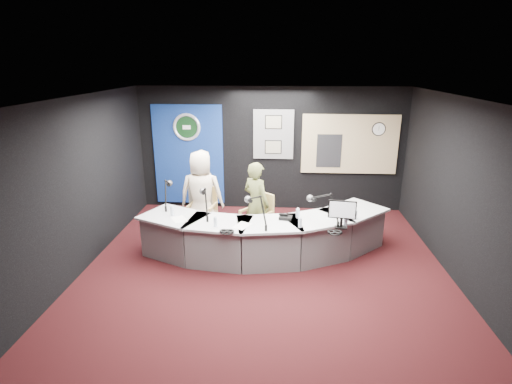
# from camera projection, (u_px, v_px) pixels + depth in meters

# --- Properties ---
(ground) EXTENTS (6.00, 6.00, 0.00)m
(ground) POSITION_uv_depth(u_px,v_px,m) (265.00, 270.00, 6.65)
(ground) COLOR black
(ground) RESTS_ON ground
(ceiling) EXTENTS (6.00, 6.00, 0.02)m
(ceiling) POSITION_uv_depth(u_px,v_px,m) (266.00, 98.00, 5.78)
(ceiling) COLOR silver
(ceiling) RESTS_ON ground
(wall_back) EXTENTS (6.00, 0.02, 2.80)m
(wall_back) POSITION_uv_depth(u_px,v_px,m) (271.00, 150.00, 9.06)
(wall_back) COLOR black
(wall_back) RESTS_ON ground
(wall_front) EXTENTS (6.00, 0.02, 2.80)m
(wall_front) POSITION_uv_depth(u_px,v_px,m) (251.00, 298.00, 3.37)
(wall_front) COLOR black
(wall_front) RESTS_ON ground
(wall_left) EXTENTS (0.02, 6.00, 2.80)m
(wall_left) POSITION_uv_depth(u_px,v_px,m) (79.00, 186.00, 6.40)
(wall_left) COLOR black
(wall_left) RESTS_ON ground
(wall_right) EXTENTS (0.02, 6.00, 2.80)m
(wall_right) POSITION_uv_depth(u_px,v_px,m) (464.00, 194.00, 6.03)
(wall_right) COLOR black
(wall_right) RESTS_ON ground
(broadcast_desk) EXTENTS (4.50, 1.90, 0.75)m
(broadcast_desk) POSITION_uv_depth(u_px,v_px,m) (264.00, 235.00, 7.06)
(broadcast_desk) COLOR #B1B3B6
(broadcast_desk) RESTS_ON ground
(backdrop_panel) EXTENTS (1.60, 0.05, 2.30)m
(backdrop_panel) POSITION_uv_depth(u_px,v_px,m) (189.00, 155.00, 9.19)
(backdrop_panel) COLOR navy
(backdrop_panel) RESTS_ON wall_back
(agency_seal) EXTENTS (0.63, 0.07, 0.63)m
(agency_seal) POSITION_uv_depth(u_px,v_px,m) (187.00, 127.00, 8.95)
(agency_seal) COLOR silver
(agency_seal) RESTS_ON backdrop_panel
(seal_center) EXTENTS (0.48, 0.01, 0.48)m
(seal_center) POSITION_uv_depth(u_px,v_px,m) (187.00, 127.00, 8.96)
(seal_center) COLOR black
(seal_center) RESTS_ON backdrop_panel
(pinboard) EXTENTS (0.90, 0.04, 1.10)m
(pinboard) POSITION_uv_depth(u_px,v_px,m) (273.00, 135.00, 8.92)
(pinboard) COLOR slate
(pinboard) RESTS_ON wall_back
(framed_photo_upper) EXTENTS (0.34, 0.02, 0.27)m
(framed_photo_upper) POSITION_uv_depth(u_px,v_px,m) (274.00, 122.00, 8.80)
(framed_photo_upper) COLOR #7D765B
(framed_photo_upper) RESTS_ON pinboard
(framed_photo_lower) EXTENTS (0.34, 0.02, 0.27)m
(framed_photo_lower) POSITION_uv_depth(u_px,v_px,m) (273.00, 147.00, 8.98)
(framed_photo_lower) COLOR #7D765B
(framed_photo_lower) RESTS_ON pinboard
(booth_window_frame) EXTENTS (2.12, 0.06, 1.32)m
(booth_window_frame) POSITION_uv_depth(u_px,v_px,m) (350.00, 144.00, 8.88)
(booth_window_frame) COLOR tan
(booth_window_frame) RESTS_ON wall_back
(booth_glow) EXTENTS (2.00, 0.02, 1.20)m
(booth_glow) POSITION_uv_depth(u_px,v_px,m) (350.00, 144.00, 8.87)
(booth_glow) COLOR #F5E69B
(booth_glow) RESTS_ON booth_window_frame
(equipment_rack) EXTENTS (0.55, 0.02, 0.75)m
(equipment_rack) POSITION_uv_depth(u_px,v_px,m) (329.00, 151.00, 8.92)
(equipment_rack) COLOR black
(equipment_rack) RESTS_ON booth_window_frame
(wall_clock) EXTENTS (0.28, 0.01, 0.28)m
(wall_clock) POSITION_uv_depth(u_px,v_px,m) (379.00, 129.00, 8.70)
(wall_clock) COLOR white
(wall_clock) RESTS_ON booth_window_frame
(armchair_left) EXTENTS (0.56, 0.56, 0.87)m
(armchair_left) POSITION_uv_depth(u_px,v_px,m) (202.00, 214.00, 7.86)
(armchair_left) COLOR tan
(armchair_left) RESTS_ON ground
(armchair_right) EXTENTS (0.71, 0.71, 0.89)m
(armchair_right) POSITION_uv_depth(u_px,v_px,m) (256.00, 221.00, 7.52)
(armchair_right) COLOR tan
(armchair_right) RESTS_ON ground
(draped_jacket) EXTENTS (0.51, 0.18, 0.70)m
(draped_jacket) POSITION_uv_depth(u_px,v_px,m) (201.00, 201.00, 8.05)
(draped_jacket) COLOR gray
(draped_jacket) RESTS_ON armchair_left
(person_man) EXTENTS (0.85, 0.56, 1.72)m
(person_man) POSITION_uv_depth(u_px,v_px,m) (202.00, 194.00, 7.73)
(person_man) COLOR beige
(person_man) RESTS_ON ground
(person_woman) EXTENTS (0.69, 0.66, 1.58)m
(person_woman) POSITION_uv_depth(u_px,v_px,m) (256.00, 204.00, 7.41)
(person_woman) COLOR #606735
(person_woman) RESTS_ON ground
(computer_monitor) EXTENTS (0.41, 0.09, 0.28)m
(computer_monitor) POSITION_uv_depth(u_px,v_px,m) (342.00, 209.00, 6.33)
(computer_monitor) COLOR black
(computer_monitor) RESTS_ON broadcast_desk
(desk_phone) EXTENTS (0.24, 0.20, 0.05)m
(desk_phone) POSITION_uv_depth(u_px,v_px,m) (286.00, 218.00, 6.78)
(desk_phone) COLOR black
(desk_phone) RESTS_ON broadcast_desk
(headphones_near) EXTENTS (0.23, 0.23, 0.04)m
(headphones_near) POSITION_uv_depth(u_px,v_px,m) (335.00, 232.00, 6.23)
(headphones_near) COLOR black
(headphones_near) RESTS_ON broadcast_desk
(headphones_far) EXTENTS (0.23, 0.23, 0.04)m
(headphones_far) POSITION_uv_depth(u_px,v_px,m) (227.00, 231.00, 6.26)
(headphones_far) COLOR black
(headphones_far) RESTS_ON broadcast_desk
(paper_stack) EXTENTS (0.34, 0.37, 0.00)m
(paper_stack) POSITION_uv_depth(u_px,v_px,m) (179.00, 219.00, 6.77)
(paper_stack) COLOR white
(paper_stack) RESTS_ON broadcast_desk
(notepad) EXTENTS (0.33, 0.37, 0.00)m
(notepad) POSITION_uv_depth(u_px,v_px,m) (242.00, 226.00, 6.51)
(notepad) COLOR white
(notepad) RESTS_ON broadcast_desk
(boom_mic_a) EXTENTS (0.20, 0.73, 0.60)m
(boom_mic_a) POSITION_uv_depth(u_px,v_px,m) (167.00, 190.00, 7.33)
(boom_mic_a) COLOR black
(boom_mic_a) RESTS_ON broadcast_desk
(boom_mic_b) EXTENTS (0.30, 0.71, 0.60)m
(boom_mic_b) POSITION_uv_depth(u_px,v_px,m) (205.00, 199.00, 6.88)
(boom_mic_b) COLOR black
(boom_mic_b) RESTS_ON broadcast_desk
(boom_mic_c) EXTENTS (0.45, 0.64, 0.60)m
(boom_mic_c) POSITION_uv_depth(u_px,v_px,m) (257.00, 207.00, 6.49)
(boom_mic_c) COLOR black
(boom_mic_c) RESTS_ON broadcast_desk
(boom_mic_d) EXTENTS (0.55, 0.56, 0.60)m
(boom_mic_d) POSITION_uv_depth(u_px,v_px,m) (324.00, 205.00, 6.57)
(boom_mic_d) COLOR black
(boom_mic_d) RESTS_ON broadcast_desk
(water_bottles) EXTENTS (3.21, 0.59, 0.18)m
(water_bottles) POSITION_uv_depth(u_px,v_px,m) (262.00, 216.00, 6.67)
(water_bottles) COLOR silver
(water_bottles) RESTS_ON broadcast_desk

